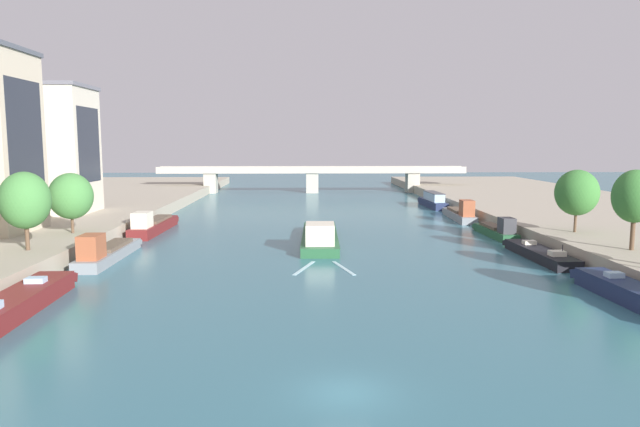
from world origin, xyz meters
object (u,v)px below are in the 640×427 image
(moored_boat_right_downstream, at_px, (539,253))
(moored_boat_right_midway, at_px, (497,230))
(barge_midriver, at_px, (320,236))
(moored_boat_right_gap_after, at_px, (433,201))
(moored_boat_right_far, at_px, (634,294))
(moored_boat_left_far, at_px, (107,252))
(moored_boat_right_end, at_px, (460,213))
(bridge_far, at_px, (312,176))
(tree_right_by_lamp, at_px, (577,193))
(tree_left_nearest, at_px, (71,196))
(tree_left_far, at_px, (25,200))
(tree_right_end_of_row, at_px, (635,196))
(moored_boat_left_lone, at_px, (153,225))
(moored_boat_left_downstream, at_px, (19,302))

(moored_boat_right_downstream, relative_size, moored_boat_right_midway, 1.16)
(barge_midriver, bearing_deg, moored_boat_right_gap_after, 59.99)
(moored_boat_right_downstream, relative_size, moored_boat_right_gap_after, 0.98)
(moored_boat_right_far, bearing_deg, moored_boat_right_downstream, 90.47)
(moored_boat_left_far, xyz_separation_m, moored_boat_right_midway, (42.84, 13.18, -0.11))
(moored_boat_right_end, height_order, bridge_far, bridge_far)
(moored_boat_right_downstream, relative_size, tree_right_by_lamp, 1.95)
(moored_boat_left_far, distance_m, bridge_far, 79.97)
(moored_boat_right_end, distance_m, tree_right_by_lamp, 24.71)
(tree_left_nearest, relative_size, bridge_far, 0.09)
(barge_midriver, relative_size, tree_left_far, 2.84)
(moored_boat_left_far, bearing_deg, moored_boat_right_far, -20.71)
(tree_left_far, distance_m, tree_right_by_lamp, 55.35)
(moored_boat_right_end, distance_m, tree_left_far, 58.57)
(moored_boat_left_far, distance_m, tree_right_end_of_row, 49.57)
(moored_boat_left_lone, xyz_separation_m, bridge_far, (21.33, 59.13, 3.00))
(moored_boat_left_far, distance_m, moored_boat_left_lone, 17.93)
(tree_left_nearest, distance_m, bridge_far, 75.56)
(moored_boat_right_end, height_order, tree_left_nearest, tree_left_nearest)
(tree_left_far, bearing_deg, moored_boat_right_far, -14.54)
(moored_boat_right_midway, xyz_separation_m, bridge_far, (-21.70, 63.88, 3.15))
(moored_boat_left_downstream, xyz_separation_m, moored_boat_left_lone, (-0.04, 34.83, 0.27))
(barge_midriver, bearing_deg, tree_left_nearest, -174.60)
(moored_boat_right_far, distance_m, moored_boat_right_end, 45.05)
(barge_midriver, height_order, tree_left_nearest, tree_left_nearest)
(moored_boat_left_far, bearing_deg, moored_boat_right_midway, 17.10)
(tree_left_far, xyz_separation_m, tree_right_by_lamp, (54.60, 9.07, -0.22))
(moored_boat_right_far, xyz_separation_m, tree_right_end_of_row, (6.21, 11.12, 5.96))
(moored_boat_right_far, distance_m, moored_boat_right_downstream, 16.04)
(barge_midriver, xyz_separation_m, tree_right_end_of_row, (27.93, -14.07, 5.76))
(barge_midriver, height_order, moored_boat_left_far, moored_boat_left_far)
(moored_boat_left_downstream, xyz_separation_m, bridge_far, (21.29, 93.97, 3.27))
(moored_boat_right_far, distance_m, tree_left_nearest, 53.82)
(moored_boat_right_far, relative_size, tree_left_far, 1.91)
(moored_boat_left_lone, relative_size, moored_boat_right_midway, 1.35)
(moored_boat_left_downstream, distance_m, moored_boat_right_gap_after, 75.98)
(moored_boat_right_gap_after, distance_m, tree_right_by_lamp, 41.33)
(moored_boat_right_downstream, xyz_separation_m, tree_right_by_lamp, (6.17, 5.62, 5.55))
(tree_right_by_lamp, bearing_deg, moored_boat_right_gap_after, 98.95)
(moored_boat_right_far, height_order, tree_left_nearest, tree_left_nearest)
(moored_boat_right_gap_after, height_order, bridge_far, bridge_far)
(moored_boat_left_downstream, relative_size, tree_left_far, 2.06)
(moored_boat_right_gap_after, xyz_separation_m, tree_left_nearest, (-48.20, -39.54, 4.62))
(moored_boat_right_end, distance_m, moored_boat_right_gap_after, 17.16)
(tree_right_end_of_row, bearing_deg, moored_boat_right_downstream, 142.21)
(moored_boat_left_downstream, bearing_deg, tree_left_far, 112.98)
(tree_left_nearest, bearing_deg, moored_boat_right_end, 24.80)
(barge_midriver, bearing_deg, bridge_far, 89.92)
(moored_boat_left_downstream, xyz_separation_m, moored_boat_right_midway, (42.98, 30.08, 0.12))
(moored_boat_right_far, height_order, tree_right_end_of_row, tree_right_end_of_row)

